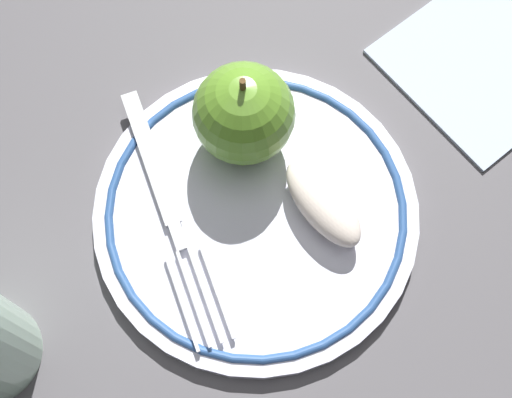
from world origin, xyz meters
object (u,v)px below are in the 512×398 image
(apple_red_whole, at_px, (244,114))
(fork, at_px, (167,204))
(napkin_folded, at_px, (481,63))
(apple_slice_front, at_px, (323,203))
(plate, at_px, (256,212))

(apple_red_whole, xyz_separation_m, fork, (0.07, -0.02, -0.03))
(napkin_folded, bearing_deg, fork, -31.78)
(apple_slice_front, distance_m, fork, 0.11)
(apple_slice_front, relative_size, napkin_folded, 0.56)
(fork, bearing_deg, apple_red_whole, 114.35)
(apple_red_whole, relative_size, apple_slice_front, 1.08)
(apple_red_whole, xyz_separation_m, apple_slice_front, (0.02, 0.07, -0.02))
(plate, relative_size, napkin_folded, 1.75)
(napkin_folded, bearing_deg, plate, -23.44)
(plate, xyz_separation_m, apple_slice_front, (-0.02, 0.04, 0.02))
(apple_red_whole, xyz_separation_m, napkin_folded, (-0.15, 0.12, -0.05))
(apple_red_whole, bearing_deg, apple_slice_front, 75.15)
(plate, relative_size, apple_slice_front, 3.12)
(plate, distance_m, apple_slice_front, 0.05)
(apple_red_whole, bearing_deg, fork, -14.22)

